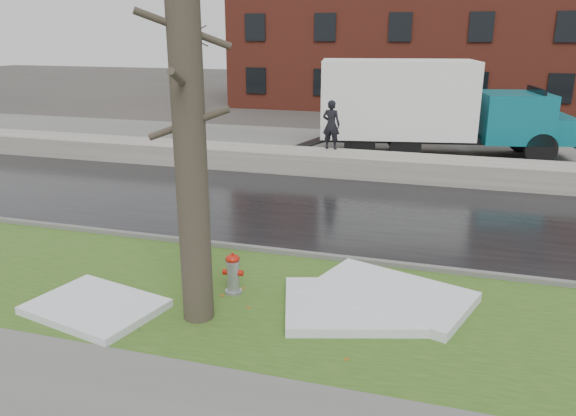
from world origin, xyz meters
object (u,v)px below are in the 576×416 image
(box_truck, at_px, (427,106))
(fire_hydrant, at_px, (233,272))
(worker, at_px, (331,125))
(tree, at_px, (189,128))

(box_truck, bearing_deg, fire_hydrant, -111.59)
(fire_hydrant, relative_size, worker, 0.47)
(tree, distance_m, box_truck, 15.11)
(tree, relative_size, box_truck, 0.58)
(box_truck, distance_m, worker, 4.53)
(fire_hydrant, bearing_deg, box_truck, 72.77)
(tree, relative_size, worker, 3.77)
(tree, bearing_deg, fire_hydrant, 77.38)
(tree, xyz_separation_m, worker, (-0.23, 11.47, -1.72))
(worker, bearing_deg, box_truck, -128.78)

